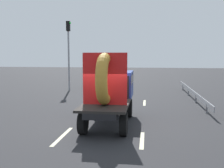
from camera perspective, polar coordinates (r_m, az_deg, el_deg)
ground_plane at (r=11.82m, az=-2.12°, el=-9.75°), size 120.00×120.00×0.00m
flatbed_truck at (r=12.74m, az=-0.25°, el=-0.90°), size 2.02×5.29×3.40m
distant_sedan at (r=26.66m, az=-3.04°, el=0.82°), size 1.79×4.18×1.36m
traffic_light at (r=24.46m, az=-9.60°, el=8.26°), size 0.42×0.36×6.43m
guardrail at (r=20.37m, az=17.30°, el=-1.73°), size 0.10×13.22×0.71m
lane_dash_left_near at (r=10.88m, az=-10.95°, el=-11.28°), size 0.16×2.46×0.01m
lane_dash_left_far at (r=18.56m, az=-2.83°, el=-3.84°), size 0.16×2.58×0.01m
lane_dash_right_near at (r=10.29m, az=6.68°, el=-12.24°), size 0.16×2.05×0.01m
lane_dash_right_far at (r=18.11m, az=7.21°, el=-4.14°), size 0.16×2.16×0.01m
oncoming_car at (r=40.58m, az=-2.81°, el=2.61°), size 1.64×3.82×1.25m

